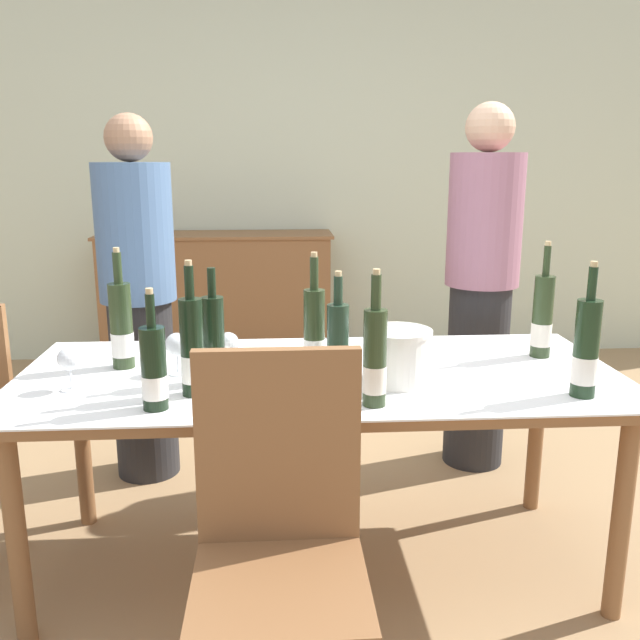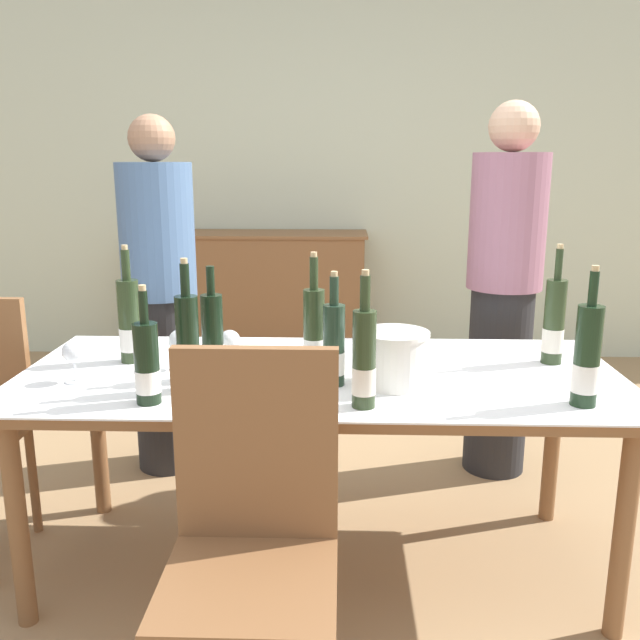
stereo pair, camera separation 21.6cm
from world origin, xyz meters
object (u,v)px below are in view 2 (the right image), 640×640
(wine_bottle_1, at_px, (314,333))
(wine_bottle_4, at_px, (147,365))
(wine_bottle_6, at_px, (587,359))
(person_host, at_px, (161,299))
(chair_near_front, at_px, (253,524))
(wine_bottle_8, at_px, (213,339))
(wine_glass_1, at_px, (180,342))
(dining_table, at_px, (320,390))
(wine_bottle_2, at_px, (554,324))
(wine_bottle_3, at_px, (364,361))
(wine_glass_2, at_px, (230,342))
(ice_bucket, at_px, (394,357))
(sideboard_cabinet, at_px, (254,299))
(person_guest_left, at_px, (503,294))
(wine_bottle_7, at_px, (130,323))
(wine_bottle_0, at_px, (188,346))
(wine_glass_0, at_px, (73,354))
(wine_bottle_5, at_px, (334,346))

(wine_bottle_1, relative_size, wine_bottle_4, 1.16)
(wine_bottle_6, relative_size, person_host, 0.26)
(chair_near_front, bearing_deg, wine_bottle_6, 22.32)
(wine_bottle_8, xyz_separation_m, wine_glass_1, (-0.13, 0.10, -0.04))
(wine_bottle_4, distance_m, wine_bottle_8, 0.27)
(dining_table, relative_size, wine_bottle_2, 4.80)
(wine_glass_1, bearing_deg, person_host, 109.29)
(wine_bottle_8, bearing_deg, wine_glass_1, 143.54)
(wine_bottle_3, relative_size, wine_glass_2, 2.89)
(ice_bucket, height_order, wine_bottle_1, wine_bottle_1)
(wine_bottle_4, bearing_deg, wine_glass_1, 86.71)
(wine_bottle_1, xyz_separation_m, wine_bottle_3, (0.16, -0.31, 0.00))
(sideboard_cabinet, relative_size, wine_glass_2, 11.30)
(person_guest_left, bearing_deg, sideboard_cabinet, 129.37)
(wine_glass_1, bearing_deg, wine_bottle_7, 156.50)
(wine_bottle_6, bearing_deg, wine_bottle_0, 175.63)
(wine_bottle_1, xyz_separation_m, wine_glass_2, (-0.29, 0.02, -0.04))
(wine_bottle_8, height_order, wine_glass_2, wine_bottle_8)
(wine_bottle_1, bearing_deg, wine_glass_0, -170.98)
(wine_bottle_6, bearing_deg, wine_glass_1, 166.44)
(wine_bottle_1, height_order, wine_glass_2, wine_bottle_1)
(chair_near_front, bearing_deg, wine_glass_0, 140.02)
(sideboard_cabinet, height_order, chair_near_front, chair_near_front)
(wine_bottle_8, relative_size, person_guest_left, 0.22)
(wine_bottle_1, xyz_separation_m, wine_glass_0, (-0.76, -0.12, -0.04))
(dining_table, height_order, wine_glass_2, wine_glass_2)
(wine_bottle_3, relative_size, person_guest_left, 0.24)
(sideboard_cabinet, relative_size, wine_bottle_2, 3.75)
(wine_bottle_0, distance_m, wine_glass_0, 0.39)
(wine_bottle_1, bearing_deg, wine_bottle_6, -19.20)
(wine_bottle_0, distance_m, wine_bottle_6, 1.18)
(wine_bottle_4, bearing_deg, person_host, 102.94)
(wine_bottle_6, distance_m, wine_bottle_7, 1.50)
(sideboard_cabinet, bearing_deg, wine_bottle_5, -76.99)
(wine_bottle_1, relative_size, wine_bottle_2, 0.97)
(wine_bottle_0, xyz_separation_m, wine_glass_0, (-0.38, 0.07, -0.05))
(wine_bottle_2, height_order, wine_bottle_5, wine_bottle_2)
(ice_bucket, distance_m, wine_bottle_4, 0.76)
(wine_bottle_5, bearing_deg, wine_bottle_3, -65.62)
(wine_glass_2, height_order, person_host, person_host)
(wine_bottle_0, distance_m, person_guest_left, 1.56)
(wine_bottle_1, height_order, wine_bottle_5, wine_bottle_1)
(ice_bucket, height_order, wine_glass_1, ice_bucket)
(wine_glass_2, bearing_deg, wine_glass_0, -163.11)
(wine_bottle_2, bearing_deg, wine_bottle_3, -145.93)
(wine_glass_1, relative_size, person_host, 0.09)
(wine_glass_2, distance_m, person_host, 0.90)
(person_guest_left, bearing_deg, wine_glass_0, -149.17)
(wine_bottle_7, relative_size, wine_glass_2, 2.98)
(wine_bottle_2, xyz_separation_m, wine_glass_0, (-1.59, -0.26, -0.05))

